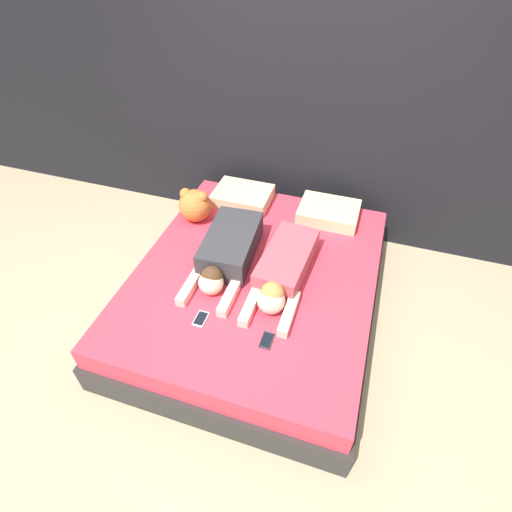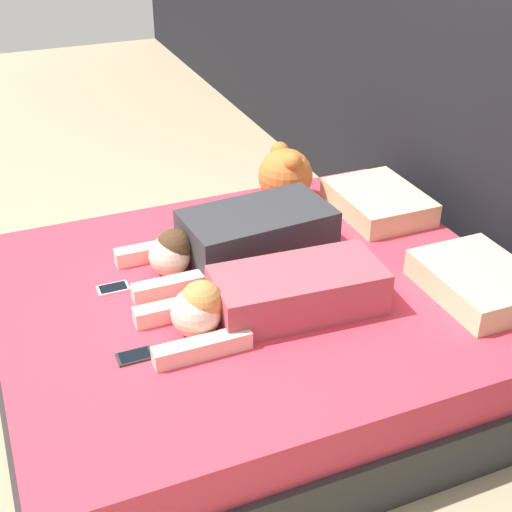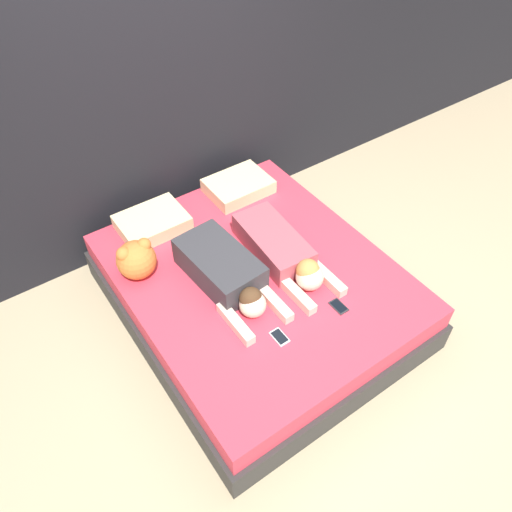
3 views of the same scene
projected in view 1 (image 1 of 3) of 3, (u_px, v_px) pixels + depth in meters
The scene contains 10 objects.
ground_plane at pixel (256, 307), 3.34m from camera, with size 12.00×12.00×0.00m, color tan.
wall_back at pixel (302, 98), 3.32m from camera, with size 12.00×0.06×2.60m.
bed at pixel (256, 290), 3.20m from camera, with size 1.84×2.17×0.44m.
pillow_head_left at pixel (243, 196), 3.68m from camera, with size 0.51×0.39×0.12m.
pillow_head_right at pixel (329, 212), 3.50m from camera, with size 0.51×0.39×0.12m.
person_left at pixel (227, 252), 3.04m from camera, with size 0.41×0.95×0.22m.
person_right at pixel (283, 271), 2.91m from camera, with size 0.36×0.98×0.22m.
cell_phone_left at pixel (201, 319), 2.70m from camera, with size 0.08×0.13×0.01m.
cell_phone_right at pixel (267, 340), 2.57m from camera, with size 0.08×0.13×0.01m.
plush_toy at pixel (195, 205), 3.42m from camera, with size 0.28×0.28×0.29m.
Camera 1 is at (0.67, -2.05, 2.59)m, focal length 28.00 mm.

